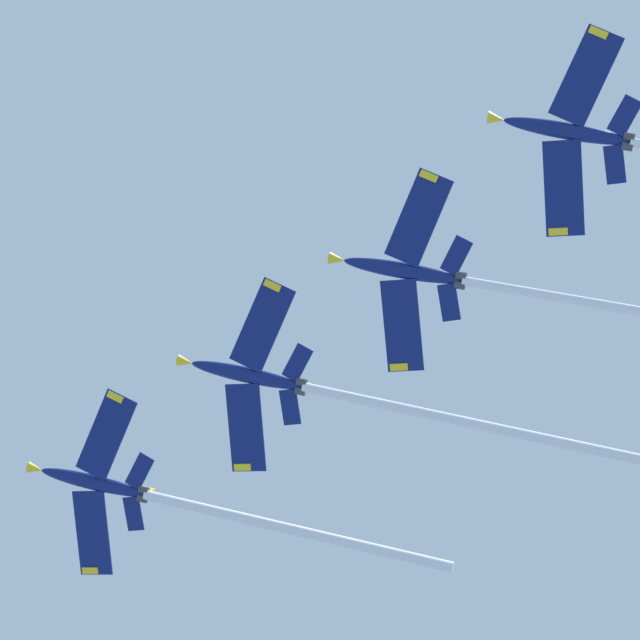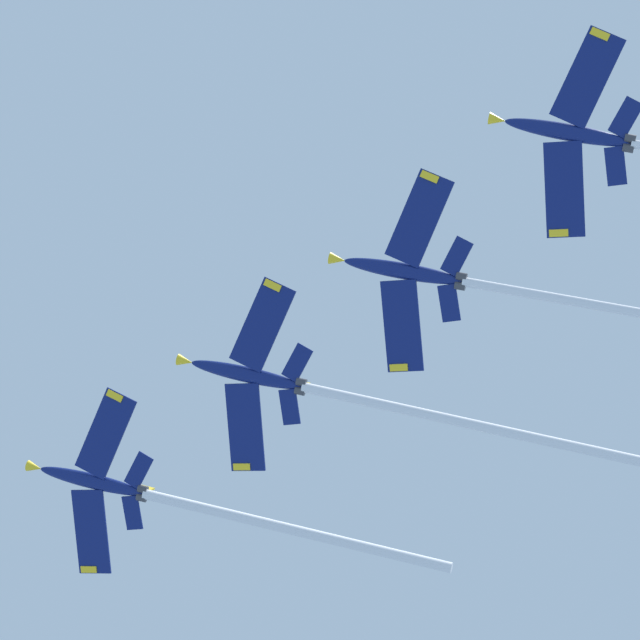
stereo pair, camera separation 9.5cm
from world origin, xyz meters
The scene contains 3 objects.
jet_lead centered at (2.96, 21.87, 146.95)m, with size 42.62×22.35×14.23m.
jet_second centered at (21.42, 13.10, 142.98)m, with size 44.33×23.25×14.24m.
jet_third centered at (38.79, 4.97, 138.67)m, with size 47.65×23.59×16.06m.
Camera 2 is at (23.58, -11.88, 1.89)m, focal length 81.15 mm.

